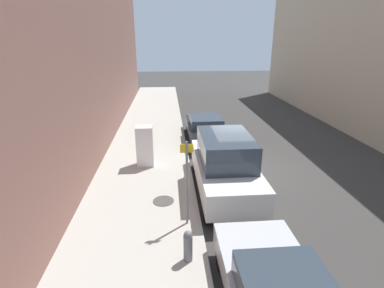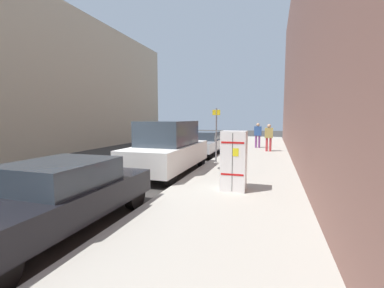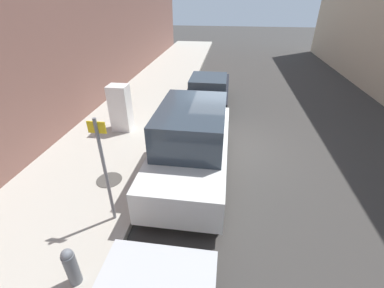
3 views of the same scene
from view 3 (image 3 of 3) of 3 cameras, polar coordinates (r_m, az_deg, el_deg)
ground_plane at (r=9.13m, az=8.22°, el=-0.64°), size 80.00×80.00×0.00m
sidewalk_slab at (r=9.88m, az=-16.15°, el=1.50°), size 3.85×44.00×0.17m
discarded_refrigerator at (r=9.91m, az=-15.60°, el=7.71°), size 0.70×0.59×1.71m
manhole_cover at (r=7.58m, az=-17.91°, el=-7.58°), size 0.70×0.70×0.02m
street_sign_post at (r=5.56m, az=-18.87°, el=-4.99°), size 0.36×0.07×2.53m
fire_hydrant at (r=5.33m, az=-25.28°, el=-23.33°), size 0.22×0.22×0.83m
parked_van_white at (r=7.18m, az=-0.03°, el=0.15°), size 1.98×4.89×2.12m
parked_sedan_dark at (r=12.49m, az=3.68°, el=11.93°), size 1.87×4.57×1.39m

